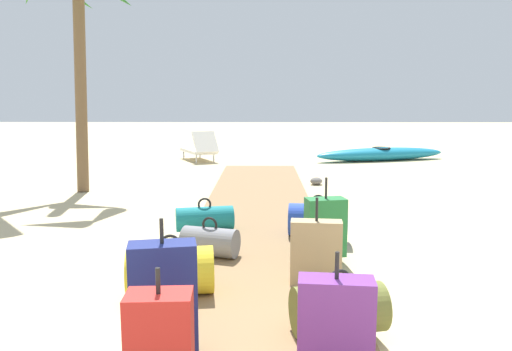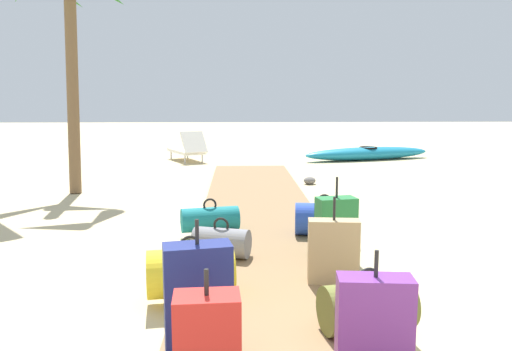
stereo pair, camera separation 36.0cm
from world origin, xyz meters
TOP-DOWN VIEW (x-y plane):
  - ground_plane at (0.00, 4.07)m, footprint 60.00×60.00m
  - boardwalk at (0.00, 5.08)m, footprint 1.61×10.17m
  - duffel_bag_olive at (0.58, 1.62)m, footprint 0.67×0.46m
  - suitcase_green at (0.69, 3.33)m, footprint 0.43×0.29m
  - duffel_bag_yellow at (-0.68, 2.29)m, footprint 0.74×0.49m
  - duffel_bag_teal at (-0.64, 4.28)m, footprint 0.73×0.43m
  - suitcase_tan at (0.52, 2.54)m, footprint 0.45×0.21m
  - duffel_bag_blue at (0.70, 4.05)m, footprint 0.71×0.46m
  - suitcase_navy at (-0.55, 1.32)m, footprint 0.44×0.27m
  - duffel_bag_grey at (-0.47, 3.28)m, footprint 0.62×0.44m
  - suitcase_purple at (0.47, 1.09)m, footprint 0.44×0.23m
  - lounge_chair at (-1.62, 11.73)m, footprint 1.20×1.62m
  - kayak at (3.26, 11.87)m, footprint 3.76×1.67m
  - rock_right_mid at (1.11, 8.01)m, footprint 0.32×0.33m

SIDE VIEW (x-z plane):
  - ground_plane at x=0.00m, z-range 0.00..0.00m
  - boardwalk at x=0.00m, z-range 0.00..0.08m
  - rock_right_mid at x=1.11m, z-range 0.00..0.14m
  - kayak at x=3.26m, z-range 0.00..0.36m
  - duffel_bag_teal at x=-0.64m, z-range 0.03..0.43m
  - duffel_bag_grey at x=-0.47m, z-range 0.03..0.43m
  - duffel_bag_olive at x=0.58m, z-range 0.03..0.48m
  - duffel_bag_blue at x=0.70m, z-range 0.03..0.51m
  - duffel_bag_yellow at x=-0.68m, z-range 0.03..0.53m
  - lounge_chair at x=-1.62m, z-range -0.08..0.73m
  - suitcase_tan at x=0.52m, z-range -0.02..0.73m
  - suitcase_purple at x=0.47m, z-range 0.00..0.74m
  - suitcase_green at x=0.69m, z-range -0.02..0.78m
  - suitcase_navy at x=-0.55m, z-range 0.00..0.87m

